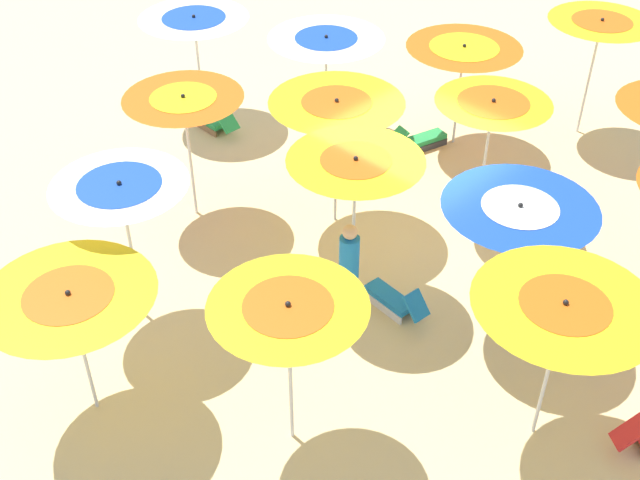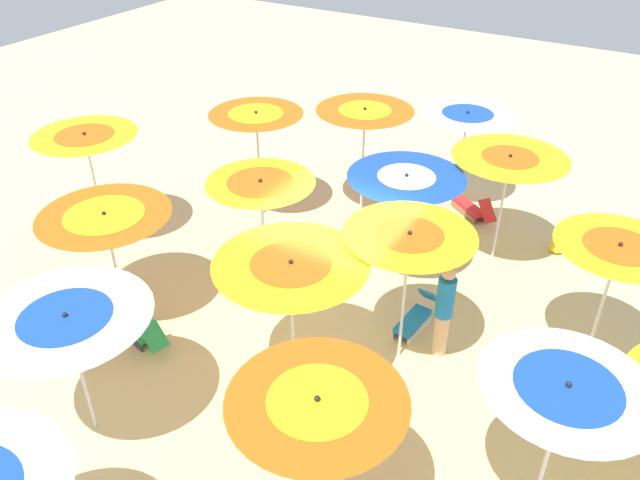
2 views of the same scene
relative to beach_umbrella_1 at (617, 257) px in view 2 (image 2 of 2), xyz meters
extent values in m
cube|color=beige|center=(1.32, -4.09, -2.16)|extent=(40.65, 40.65, 0.04)
cylinder|color=silver|center=(0.00, 0.00, -1.08)|extent=(0.05, 0.05, 2.13)
cone|color=yellow|center=(0.00, 0.00, -0.01)|extent=(1.91, 1.91, 0.41)
cone|color=orange|center=(0.00, 0.00, 0.09)|extent=(1.07, 1.07, 0.23)
sphere|color=black|center=(0.00, 0.00, 0.23)|extent=(0.07, 0.07, 0.07)
cylinder|color=silver|center=(-2.25, -2.30, -1.09)|extent=(0.05, 0.05, 2.10)
cone|color=yellow|center=(-2.25, -2.30, -0.04)|extent=(2.21, 2.21, 0.38)
cone|color=orange|center=(-2.25, -2.30, 0.06)|extent=(1.08, 1.08, 0.18)
sphere|color=black|center=(-2.25, -2.30, 0.18)|extent=(0.07, 0.07, 0.07)
cylinder|color=silver|center=(-4.21, -3.82, -1.15)|extent=(0.05, 0.05, 1.99)
cone|color=white|center=(-4.21, -3.82, -0.15)|extent=(2.12, 2.12, 0.39)
cone|color=#1947B2|center=(-4.21, -3.82, -0.06)|extent=(1.15, 1.15, 0.21)
sphere|color=black|center=(-4.21, -3.82, 0.08)|extent=(0.07, 0.07, 0.07)
cylinder|color=silver|center=(3.36, -0.02, -1.02)|extent=(0.05, 0.05, 2.25)
cone|color=white|center=(3.36, -0.02, 0.11)|extent=(1.93, 1.93, 0.34)
cone|color=#1947B2|center=(3.36, -0.02, 0.18)|extent=(1.17, 1.17, 0.21)
sphere|color=black|center=(3.36, -0.02, 0.31)|extent=(0.07, 0.07, 0.07)
cylinder|color=silver|center=(1.43, -2.74, -1.00)|extent=(0.05, 0.05, 2.28)
cone|color=yellow|center=(1.43, -2.74, 0.14)|extent=(2.03, 2.03, 0.30)
cone|color=orange|center=(1.43, -2.74, 0.22)|extent=(1.04, 1.04, 0.15)
sphere|color=black|center=(1.43, -2.74, 0.32)|extent=(0.07, 0.07, 0.07)
cylinder|color=silver|center=(-0.73, -3.74, -1.16)|extent=(0.05, 0.05, 1.96)
cone|color=#1947B2|center=(-0.73, -3.74, -0.18)|extent=(2.19, 2.19, 0.42)
cone|color=white|center=(-0.73, -3.74, -0.06)|extent=(1.07, 1.07, 0.20)
sphere|color=black|center=(-0.73, -3.74, 0.06)|extent=(0.07, 0.07, 0.07)
cylinder|color=silver|center=(-2.62, -5.58, -1.03)|extent=(0.05, 0.05, 2.23)
cone|color=orange|center=(-2.62, -5.58, 0.09)|extent=(2.13, 2.13, 0.42)
cone|color=yellow|center=(-2.62, -5.58, 0.19)|extent=(1.14, 1.14, 0.23)
sphere|color=black|center=(-2.62, -5.58, 0.33)|extent=(0.07, 0.07, 0.07)
cylinder|color=silver|center=(4.85, -2.29, -1.08)|extent=(0.05, 0.05, 2.12)
cone|color=orange|center=(4.85, -2.29, -0.02)|extent=(2.02, 2.02, 0.44)
cone|color=yellow|center=(4.85, -2.29, 0.08)|extent=(1.11, 1.11, 0.24)
sphere|color=black|center=(4.85, -2.29, 0.23)|extent=(0.07, 0.07, 0.07)
cylinder|color=silver|center=(2.89, -3.90, -1.04)|extent=(0.05, 0.05, 2.20)
cone|color=yellow|center=(2.89, -3.90, 0.06)|extent=(2.24, 2.24, 0.35)
cone|color=orange|center=(2.89, -3.90, 0.15)|extent=(1.16, 1.16, 0.18)
sphere|color=black|center=(2.89, -3.90, 0.26)|extent=(0.07, 0.07, 0.07)
cylinder|color=silver|center=(1.08, -5.70, -1.04)|extent=(0.05, 0.05, 2.20)
cone|color=yellow|center=(1.08, -5.70, 0.06)|extent=(1.92, 1.92, 0.30)
cone|color=orange|center=(1.08, -5.70, 0.12)|extent=(1.18, 1.18, 0.19)
sphere|color=black|center=(1.08, -5.70, 0.24)|extent=(0.07, 0.07, 0.07)
cylinder|color=silver|center=(-1.25, -7.46, -1.01)|extent=(0.05, 0.05, 2.27)
cone|color=orange|center=(-1.25, -7.46, 0.13)|extent=(2.02, 2.02, 0.37)
cone|color=yellow|center=(-1.25, -7.46, 0.21)|extent=(1.17, 1.17, 0.22)
sphere|color=black|center=(-1.25, -7.46, 0.34)|extent=(0.07, 0.07, 0.07)
cylinder|color=silver|center=(5.13, -5.98, -1.16)|extent=(0.05, 0.05, 1.96)
cone|color=white|center=(5.13, -5.98, -0.18)|extent=(2.30, 2.30, 0.33)
cone|color=#1947B2|center=(5.13, -5.98, -0.10)|extent=(1.23, 1.23, 0.17)
sphere|color=black|center=(5.13, -5.98, 0.01)|extent=(0.07, 0.07, 0.07)
cylinder|color=silver|center=(2.98, -7.56, -1.18)|extent=(0.05, 0.05, 1.92)
cone|color=orange|center=(2.98, -7.56, -0.22)|extent=(2.23, 2.23, 0.36)
cone|color=yellow|center=(2.98, -7.56, -0.14)|extent=(1.34, 1.34, 0.21)
sphere|color=black|center=(2.98, -7.56, -0.01)|extent=(0.07, 0.07, 0.07)
cylinder|color=silver|center=(1.36, -9.74, -1.03)|extent=(0.05, 0.05, 2.23)
cone|color=yellow|center=(1.36, -9.74, 0.09)|extent=(2.06, 2.06, 0.42)
cone|color=orange|center=(1.36, -9.74, 0.18)|extent=(1.16, 1.16, 0.24)
sphere|color=black|center=(1.36, -9.74, 0.33)|extent=(0.07, 0.07, 0.07)
cube|color=silver|center=(0.72, -2.66, -2.07)|extent=(0.84, 0.11, 0.14)
cube|color=silver|center=(0.69, -2.97, -2.07)|extent=(0.84, 0.11, 0.14)
cube|color=#1972B7|center=(0.71, -2.82, -1.95)|extent=(0.87, 0.39, 0.10)
cube|color=#1972B7|center=(0.14, -2.77, -1.74)|extent=(0.35, 0.34, 0.36)
cube|color=#333338|center=(3.46, -7.00, -2.07)|extent=(0.30, 0.95, 0.14)
cube|color=#333338|center=(3.15, -6.92, -2.07)|extent=(0.30, 0.95, 0.14)
cube|color=green|center=(3.31, -6.96, -1.95)|extent=(0.57, 1.03, 0.10)
cube|color=green|center=(3.49, -6.29, -1.74)|extent=(0.43, 0.51, 0.36)
cube|color=olive|center=(-3.58, -3.43, -2.07)|extent=(0.59, 0.79, 0.14)
cube|color=olive|center=(-3.80, -3.26, -2.07)|extent=(0.59, 0.79, 0.14)
cube|color=red|center=(-3.69, -3.34, -1.95)|extent=(0.79, 0.94, 0.10)
cube|color=red|center=(-3.30, -2.81, -1.71)|extent=(0.47, 0.50, 0.42)
cylinder|color=#D8A87F|center=(1.02, -2.19, -1.73)|extent=(0.24, 0.24, 0.82)
cylinder|color=#1972BF|center=(1.02, -2.19, -0.96)|extent=(0.30, 0.30, 0.72)
sphere|color=#D8A87F|center=(1.02, -2.19, -0.49)|extent=(0.22, 0.22, 0.22)
sphere|color=yellow|center=(-3.10, -1.20, -1.97)|extent=(0.34, 0.34, 0.34)
camera|label=1|loc=(-4.95, 4.57, 6.44)|focal=44.72mm
camera|label=2|loc=(8.90, 0.15, 5.33)|focal=35.42mm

